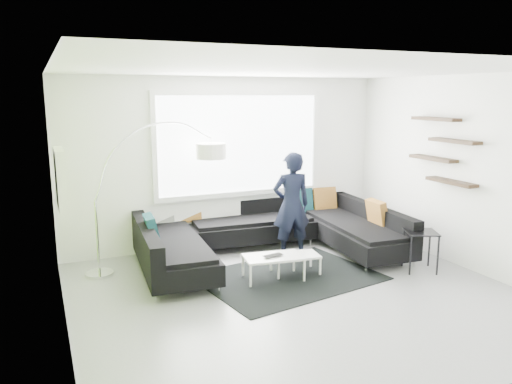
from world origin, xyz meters
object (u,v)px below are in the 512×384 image
Objects in this scene: coffee_table at (285,265)px; side_table at (420,251)px; arc_lamp at (95,202)px; person at (291,205)px; laptop at (275,257)px; sectional_sofa at (268,235)px.

side_table is (1.91, -0.57, 0.12)m from coffee_table.
arc_lamp is 4.66m from side_table.
person is at bearing 136.77° from side_table.
coffee_table is 1.12m from person.
coffee_table is at bearing 15.87° from laptop.
side_table is 2.01m from person.
person is 1.20m from laptop.
arc_lamp is at bearing 158.75° from side_table.
person is 5.20× the size of laptop.
sectional_sofa reaches higher than coffee_table.
person is at bearing 41.01° from laptop.
sectional_sofa is 0.84m from coffee_table.
person reaches higher than laptop.
arc_lamp is at bearing 0.59° from person.
coffee_table is 1.99m from side_table.
laptop is at bearing -105.22° from sectional_sofa.
arc_lamp reaches higher than sectional_sofa.
sectional_sofa is at bearing -7.46° from arc_lamp.
coffee_table is 0.62× the size of person.
arc_lamp is (-2.37, 1.10, 0.90)m from coffee_table.
side_table is (1.79, -1.37, -0.08)m from sectional_sofa.
coffee_table is (-0.12, -0.81, -0.20)m from sectional_sofa.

